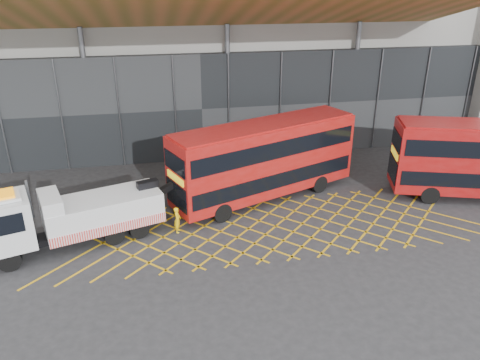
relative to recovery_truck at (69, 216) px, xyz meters
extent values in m
plane|color=#262729|center=(6.35, -0.18, -1.72)|extent=(120.00, 120.00, 0.00)
cube|color=gold|center=(1.55, -0.18, -1.71)|extent=(7.16, 7.16, 0.01)
cube|color=gold|center=(1.55, -0.18, -1.71)|extent=(7.16, 7.16, 0.01)
cube|color=gold|center=(3.15, -0.18, -1.71)|extent=(7.16, 7.16, 0.01)
cube|color=gold|center=(3.15, -0.18, -1.71)|extent=(7.16, 7.16, 0.01)
cube|color=gold|center=(4.75, -0.18, -1.71)|extent=(7.16, 7.16, 0.01)
cube|color=gold|center=(4.75, -0.18, -1.71)|extent=(7.16, 7.16, 0.01)
cube|color=gold|center=(6.35, -0.18, -1.71)|extent=(7.16, 7.16, 0.01)
cube|color=gold|center=(6.35, -0.18, -1.71)|extent=(7.16, 7.16, 0.01)
cube|color=gold|center=(7.95, -0.18, -1.71)|extent=(7.16, 7.16, 0.01)
cube|color=gold|center=(7.95, -0.18, -1.71)|extent=(7.16, 7.16, 0.01)
cube|color=gold|center=(9.55, -0.18, -1.71)|extent=(7.16, 7.16, 0.01)
cube|color=gold|center=(9.55, -0.18, -1.71)|extent=(7.16, 7.16, 0.01)
cube|color=gold|center=(11.15, -0.18, -1.71)|extent=(7.16, 7.16, 0.01)
cube|color=gold|center=(11.15, -0.18, -1.71)|extent=(7.16, 7.16, 0.01)
cube|color=gold|center=(12.75, -0.18, -1.71)|extent=(7.16, 7.16, 0.01)
cube|color=gold|center=(12.75, -0.18, -1.71)|extent=(7.16, 7.16, 0.01)
cube|color=gold|center=(14.35, -0.18, -1.71)|extent=(7.16, 7.16, 0.01)
cube|color=gold|center=(14.35, -0.18, -1.71)|extent=(7.16, 7.16, 0.01)
cube|color=gold|center=(15.95, -0.18, -1.71)|extent=(7.16, 7.16, 0.01)
cube|color=gold|center=(15.95, -0.18, -1.71)|extent=(7.16, 7.16, 0.01)
cube|color=gold|center=(17.55, -0.18, -1.71)|extent=(7.16, 7.16, 0.01)
cube|color=gold|center=(17.55, -0.18, -1.71)|extent=(7.16, 7.16, 0.01)
cube|color=gold|center=(19.15, -0.18, -1.71)|extent=(7.16, 7.16, 0.01)
cube|color=gold|center=(19.15, -0.18, -1.71)|extent=(7.16, 7.16, 0.01)
cube|color=gold|center=(20.75, -0.18, -1.71)|extent=(7.16, 7.16, 0.01)
cube|color=gold|center=(20.75, -0.18, -1.71)|extent=(7.16, 7.16, 0.01)
cube|color=gray|center=(8.35, 18.82, 7.28)|extent=(55.00, 14.00, 18.00)
cube|color=black|center=(8.35, 11.52, 2.28)|extent=(55.00, 0.80, 8.00)
cube|color=olive|center=(6.35, 7.82, 9.78)|extent=(40.00, 11.93, 4.07)
cylinder|color=#595B60|center=(0.35, 11.32, 3.28)|extent=(0.36, 0.36, 10.00)
cylinder|color=#595B60|center=(10.35, 11.32, 3.28)|extent=(0.36, 0.36, 10.00)
cylinder|color=#595B60|center=(20.35, 11.32, 3.28)|extent=(0.36, 0.36, 10.00)
cube|color=black|center=(0.40, 0.13, -1.03)|extent=(9.16, 3.74, 0.34)
cube|color=white|center=(-2.77, -0.87, 0.39)|extent=(2.98, 3.04, 2.54)
cube|color=orange|center=(-2.59, -0.81, 1.88)|extent=(1.19, 1.39, 0.12)
cube|color=white|center=(1.70, 0.54, -0.10)|extent=(6.52, 4.16, 1.57)
cube|color=red|center=(2.08, -0.65, -0.69)|extent=(5.80, 1.88, 0.54)
cube|color=white|center=(-0.72, -0.22, 1.02)|extent=(1.64, 2.53, 0.68)
cube|color=black|center=(4.13, 1.31, 0.83)|extent=(1.27, 0.82, 0.49)
cube|color=black|center=(5.06, 1.61, 0.34)|extent=(2.14, 0.97, 1.06)
cylinder|color=black|center=(-2.65, -1.91, -1.18)|extent=(1.13, 0.65, 1.08)
cylinder|color=black|center=(-3.27, 0.05, -1.18)|extent=(1.13, 0.65, 1.08)
cylinder|color=black|center=(3.51, 0.04, -1.18)|extent=(1.13, 0.65, 1.08)
cylinder|color=black|center=(2.89, 1.99, -1.18)|extent=(1.13, 0.65, 1.08)
cylinder|color=#595B60|center=(-1.86, 0.44, 0.92)|extent=(0.14, 0.14, 2.15)
cube|color=#9E0F0C|center=(11.36, 3.60, 1.01)|extent=(12.39, 7.17, 4.31)
cube|color=black|center=(11.36, 3.60, 0.00)|extent=(11.96, 7.05, 0.94)
cube|color=black|center=(11.36, 3.60, 2.00)|extent=(11.96, 7.05, 1.05)
cube|color=black|center=(5.68, 1.32, 0.06)|extent=(0.98, 2.33, 1.44)
cube|color=black|center=(5.68, 1.32, 2.00)|extent=(0.98, 2.33, 1.05)
cube|color=yellow|center=(5.67, 1.31, 1.11)|extent=(0.79, 1.86, 0.39)
cube|color=#9E0F0C|center=(11.36, 3.60, 3.20)|extent=(12.08, 6.87, 0.13)
cylinder|color=black|center=(8.23, 0.98, -1.14)|extent=(1.20, 0.74, 1.15)
cylinder|color=black|center=(7.28, 3.33, -1.14)|extent=(1.20, 0.74, 1.15)
cylinder|color=black|center=(15.13, 3.74, -1.14)|extent=(1.20, 0.74, 1.15)
cylinder|color=black|center=(14.19, 6.09, -1.14)|extent=(1.20, 0.74, 1.15)
cube|color=black|center=(19.64, 2.72, 0.04)|extent=(0.80, 2.37, 1.43)
cube|color=black|center=(19.64, 2.72, 1.97)|extent=(0.80, 2.37, 1.04)
cube|color=yellow|center=(19.63, 2.72, 1.09)|extent=(0.65, 1.89, 0.38)
cylinder|color=black|center=(21.38, 0.85, -1.15)|extent=(1.19, 0.66, 1.14)
cylinder|color=black|center=(22.14, 3.24, -1.15)|extent=(1.19, 0.66, 1.14)
imported|color=yellow|center=(5.60, 0.27, -0.96)|extent=(0.47, 0.62, 1.51)
camera|label=1|loc=(4.70, -22.77, 11.56)|focal=35.00mm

